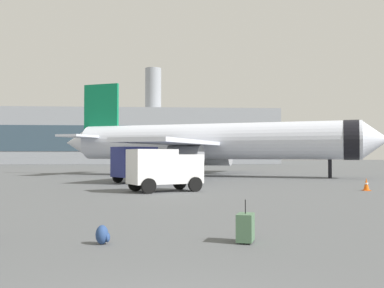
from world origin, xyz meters
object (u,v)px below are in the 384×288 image
safety_cone_near (366,184)px  rolling_suitcase (245,227)px  airplane_at_gate (210,142)px  safety_cone_mid (139,170)px  service_truck (142,163)px  traveller_backpack (103,235)px  cargo_van (164,168)px

safety_cone_near → rolling_suitcase: bearing=-123.8°
airplane_at_gate → safety_cone_mid: airplane_at_gate is taller
service_truck → traveller_backpack: size_ratio=10.83×
cargo_van → safety_cone_near: cargo_van is taller
safety_cone_mid → traveller_backpack: size_ratio=1.60×
safety_cone_near → safety_cone_mid: safety_cone_near is taller
airplane_at_gate → traveller_backpack: airplane_at_gate is taller
safety_cone_near → rolling_suitcase: size_ratio=0.71×
service_truck → safety_cone_near: bearing=-33.0°
safety_cone_near → traveller_backpack: size_ratio=1.63×
traveller_backpack → airplane_at_gate: bearing=79.4°
rolling_suitcase → cargo_van: bearing=96.6°
cargo_van → rolling_suitcase: size_ratio=4.39×
traveller_backpack → safety_cone_mid: bearing=91.5°
airplane_at_gate → safety_cone_near: (7.66, -20.19, -3.27)m
airplane_at_gate → rolling_suitcase: (-3.17, -36.39, -3.27)m
rolling_suitcase → traveller_backpack: rolling_suitcase is taller
service_truck → rolling_suitcase: bearing=-82.0°
cargo_van → safety_cone_near: (12.74, -0.21, -1.06)m
airplane_at_gate → cargo_van: bearing=-104.3°
cargo_van → safety_cone_near: 12.79m
safety_cone_near → traveller_backpack: bearing=-131.8°
safety_cone_mid → traveller_backpack: (1.16, -45.42, -0.15)m
safety_cone_mid → rolling_suitcase: size_ratio=0.70×
safety_cone_mid → rolling_suitcase: rolling_suitcase is taller
airplane_at_gate → service_truck: 12.92m
cargo_van → traveller_backpack: 16.49m
cargo_van → traveller_backpack: bearing=-96.0°
airplane_at_gate → safety_cone_near: airplane_at_gate is taller
traveller_backpack → safety_cone_near: bearing=48.2°
service_truck → cargo_van: (1.68, -9.17, -0.16)m
safety_cone_near → traveller_backpack: (-14.45, -16.15, -0.15)m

